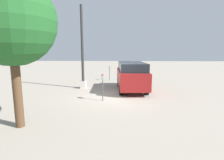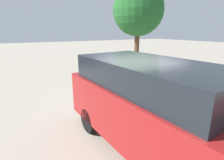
{
  "view_description": "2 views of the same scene",
  "coord_description": "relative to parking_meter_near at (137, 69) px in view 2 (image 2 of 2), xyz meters",
  "views": [
    {
      "loc": [
        -10.54,
        -0.38,
        2.84
      ],
      "look_at": [
        -0.63,
        0.01,
        1.2
      ],
      "focal_mm": 28.0,
      "sensor_mm": 36.0,
      "label": 1
    },
    {
      "loc": [
        4.73,
        -3.85,
        2.66
      ],
      "look_at": [
        -0.3,
        -0.9,
        1.01
      ],
      "focal_mm": 28.0,
      "sensor_mm": 36.0,
      "label": 2
    }
  ],
  "objects": [
    {
      "name": "parking_meter_near",
      "position": [
        0.0,
        0.0,
        0.0
      ],
      "size": [
        0.22,
        0.15,
        1.56
      ],
      "rotation": [
        0.0,
        0.0,
        0.24
      ],
      "color": "#4C4C4C",
      "rests_on": "ground"
    },
    {
      "name": "parked_van",
      "position": [
        2.85,
        -1.84,
        -0.04
      ],
      "size": [
        4.58,
        2.15,
        2.05
      ],
      "rotation": [
        0.0,
        0.0,
        0.05
      ],
      "color": "maroon",
      "rests_on": "ground"
    },
    {
      "name": "ground_plane",
      "position": [
        0.78,
        -0.54,
        -1.15
      ],
      "size": [
        80.0,
        80.0,
        0.0
      ],
      "primitive_type": "plane",
      "color": "gray"
    },
    {
      "name": "street_tree",
      "position": [
        -3.61,
        2.83,
        2.7
      ],
      "size": [
        3.14,
        3.14,
        5.44
      ],
      "color": "#513823",
      "rests_on": "ground"
    }
  ]
}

